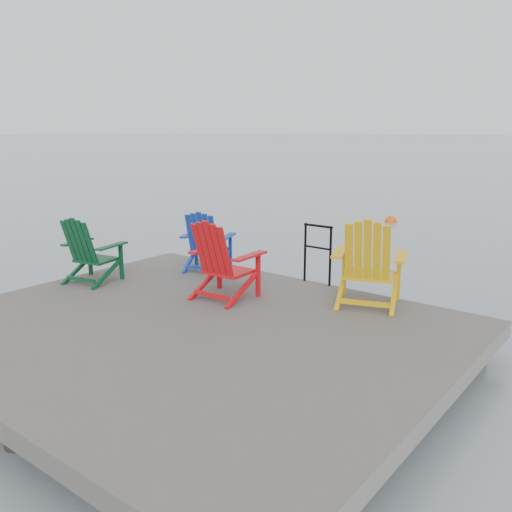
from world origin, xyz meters
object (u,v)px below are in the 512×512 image
Objects in this scene: chair_blue at (206,241)px; buoy_a at (391,222)px; chair_red at (222,260)px; chair_yellow at (369,262)px; handrail at (318,248)px; chair_green at (89,250)px.

buoy_a is (-0.79, 8.97, -0.99)m from chair_blue.
chair_yellow is (1.71, 0.94, 0.04)m from chair_red.
chair_red is 2.92× the size of buoy_a.
chair_blue is 0.84× the size of chair_yellow.
chair_red is at bearing -78.65° from buoy_a.
chair_blue is (-1.84, -0.47, -0.05)m from handrail.
handrail is 3.43m from chair_green.
chair_green is 2.20m from chair_red.
handrail is 2.41× the size of buoy_a.
chair_green is 2.68× the size of buoy_a.
chair_yellow is (2.91, -0.03, 0.10)m from chair_blue.
chair_yellow reaches higher than handrail.
chair_green is at bearing -142.98° from handrail.
handrail is 0.92× the size of chair_blue.
handrail is at bearing 24.93° from chair_green.
chair_green is 0.85× the size of chair_yellow.
chair_red is 0.93× the size of chair_yellow.
chair_yellow reaches higher than buoy_a.
chair_blue reaches higher than buoy_a.
chair_yellow is at bearing 10.25° from chair_green.
chair_red reaches higher than chair_green.
chair_green is at bearing -90.61° from buoy_a.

